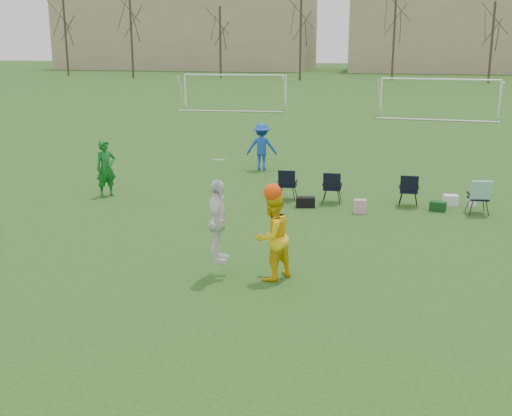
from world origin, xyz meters
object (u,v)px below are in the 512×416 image
(goal_left, at_px, (235,82))
(goal_mid, at_px, (440,87))
(fielder_blue, at_px, (262,147))
(center_contest, at_px, (250,230))
(fielder_green_near, at_px, (106,168))

(goal_left, xyz_separation_m, goal_mid, (14.00, -2.00, 0.00))
(goal_left, bearing_deg, fielder_blue, -77.41)
(center_contest, relative_size, goal_left, 0.34)
(fielder_blue, xyz_separation_m, goal_mid, (7.22, 19.37, 1.03))
(fielder_blue, bearing_deg, goal_left, -79.60)
(goal_left, bearing_deg, goal_mid, -13.13)
(goal_mid, bearing_deg, fielder_green_near, -110.19)
(goal_left, bearing_deg, center_contest, -79.46)
(center_contest, height_order, goal_mid, center_contest)
(fielder_green_near, relative_size, goal_left, 0.24)
(fielder_blue, relative_size, goal_left, 0.24)
(fielder_blue, height_order, center_contest, center_contest)
(fielder_blue, relative_size, center_contest, 0.70)
(fielder_green_near, height_order, goal_mid, goal_mid)
(goal_left, distance_m, goal_mid, 14.14)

